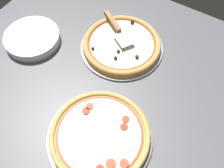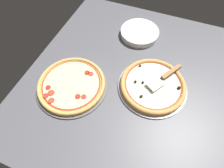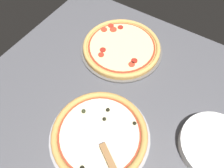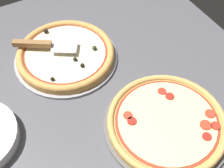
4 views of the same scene
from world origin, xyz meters
TOP-DOWN VIEW (x-y plane):
  - ground_plane at (0.00, 0.00)cm, footprint 129.81×114.85cm
  - pizza_pan_front at (-2.30, -14.74)cm, footprint 38.19×38.19cm
  - pizza_front at (-2.30, -14.74)cm, footprint 35.90×35.90cm
  - pizza_pan_back at (-18.18, 27.23)cm, footprint 39.69×39.69cm
  - pizza_back at (-18.20, 27.24)cm, footprint 37.31×37.31cm
  - serving_spatula at (5.46, -20.78)cm, footprint 22.14×15.92cm
  - plate_stack at (35.38, 4.18)cm, footprint 25.74×25.74cm

SIDE VIEW (x-z plane):
  - ground_plane at x=0.00cm, z-range -3.60..0.00cm
  - pizza_pan_front at x=-2.30cm, z-range 0.00..1.00cm
  - pizza_pan_back at x=-18.18cm, z-range 0.00..1.00cm
  - plate_stack at x=35.38cm, z-range 0.00..4.20cm
  - pizza_back at x=-18.20cm, z-range 1.00..3.65cm
  - pizza_front at x=-2.30cm, z-range 0.52..4.75cm
  - serving_spatula at x=5.46cm, z-range 5.06..7.06cm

